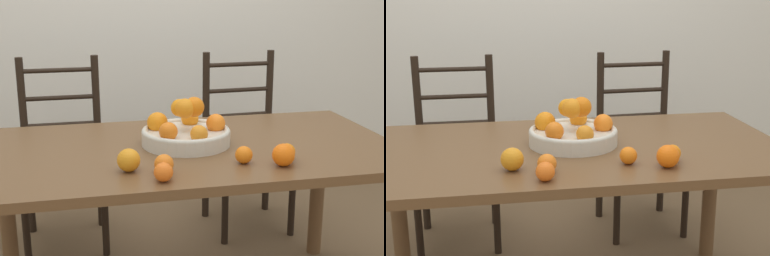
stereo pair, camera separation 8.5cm
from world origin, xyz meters
TOP-DOWN VIEW (x-y plane):
  - dining_table at (0.00, 0.00)m, footprint 1.63×0.87m
  - fruit_bowl at (0.00, 0.03)m, footprint 0.35×0.35m
  - orange_loose_0 at (0.31, -0.24)m, footprint 0.06×0.06m
  - orange_loose_1 at (-0.15, -0.36)m, footprint 0.06×0.06m
  - orange_loose_2 at (0.15, -0.24)m, footprint 0.06×0.06m
  - orange_loose_3 at (-0.25, -0.24)m, footprint 0.08×0.08m
  - orange_loose_4 at (0.27, -0.30)m, footprint 0.08×0.08m
  - orange_loose_5 at (-0.14, -0.28)m, footprint 0.07×0.07m
  - chair_left at (-0.49, 0.78)m, footprint 0.42×0.40m
  - chair_right at (0.49, 0.78)m, footprint 0.44×0.42m

SIDE VIEW (x-z plane):
  - chair_left at x=-0.49m, z-range -0.02..0.94m
  - chair_right at x=0.49m, z-range -0.02..0.94m
  - dining_table at x=0.00m, z-range 0.27..0.99m
  - orange_loose_0 at x=0.31m, z-range 0.72..0.78m
  - orange_loose_2 at x=0.15m, z-range 0.72..0.78m
  - orange_loose_1 at x=-0.15m, z-range 0.72..0.79m
  - orange_loose_5 at x=-0.14m, z-range 0.72..0.79m
  - orange_loose_3 at x=-0.25m, z-range 0.72..0.80m
  - orange_loose_4 at x=0.27m, z-range 0.72..0.80m
  - fruit_bowl at x=0.00m, z-range 0.68..0.87m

